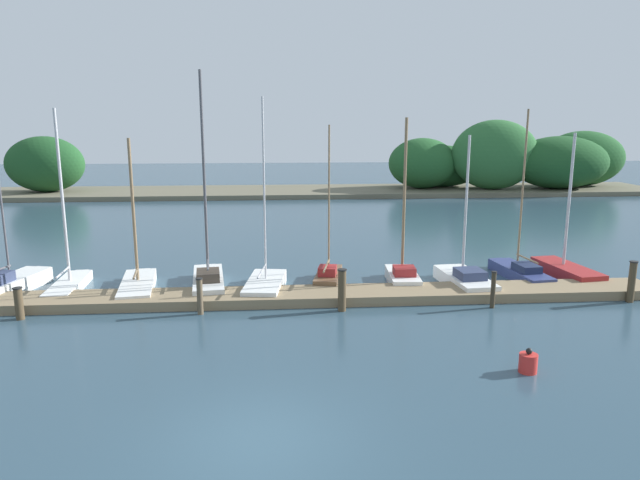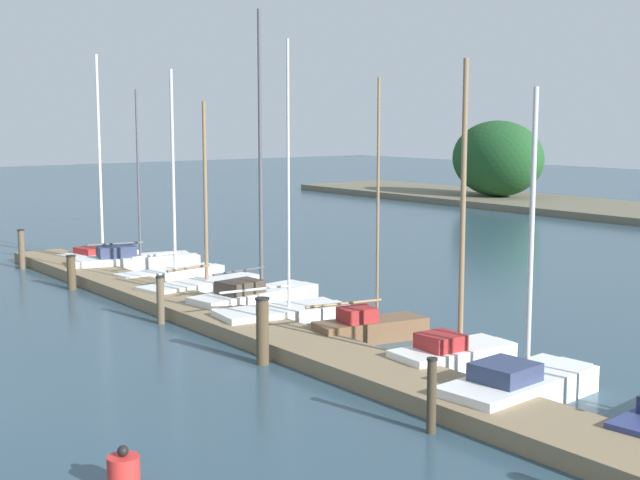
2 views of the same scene
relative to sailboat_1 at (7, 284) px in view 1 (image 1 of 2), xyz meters
The scene contains 19 objects.
ground 14.76m from the sailboat_1, 48.33° to the right, with size 160.00×160.00×0.00m, color #2D4756.
dock_pier 9.96m from the sailboat_1, ahead, with size 29.25×1.80×0.35m.
far_shore 37.65m from the sailboat_1, 51.67° to the left, with size 70.36×8.12×6.58m.
sailboat_1 is the anchor object (origin of this frame).
sailboat_2 2.21m from the sailboat_1, ahead, with size 1.19×3.91×6.93m.
sailboat_3 4.88m from the sailboat_1, ahead, with size 1.73×4.26×5.85m.
sailboat_4 7.56m from the sailboat_1, ahead, with size 1.59×4.26×8.31m.
sailboat_5 9.81m from the sailboat_1, ahead, with size 1.71×3.68×7.33m.
sailboat_6 12.31m from the sailboat_1, ahead, with size 1.42×3.28×6.32m.
sailboat_7 15.28m from the sailboat_1, ahead, with size 1.31×3.01×6.59m.
sailboat_8 17.62m from the sailboat_1, ahead, with size 1.61×3.85×5.94m.
sailboat_9 20.35m from the sailboat_1, ahead, with size 1.44×4.02×6.93m.
sailboat_10 22.31m from the sailboat_1, ahead, with size 1.64×3.92×5.99m.
mooring_piling_1 3.45m from the sailboat_1, 60.06° to the right, with size 0.31×0.31×1.10m.
mooring_piling_2 8.17m from the sailboat_1, 21.01° to the right, with size 0.23×0.23×1.27m.
mooring_piling_3 12.82m from the sailboat_1, 13.31° to the right, with size 0.32×0.32×1.49m.
mooring_piling_4 18.05m from the sailboat_1, ahead, with size 0.19×0.19×1.33m.
mooring_piling_5 23.20m from the sailboat_1, ahead, with size 0.29×0.29×1.53m.
channel_buoy_0 18.68m from the sailboat_1, 26.16° to the right, with size 0.47×0.47×0.67m.
Camera 1 is at (0.45, -10.71, 6.46)m, focal length 32.08 mm.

